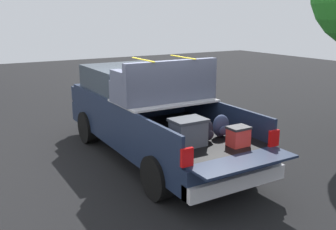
% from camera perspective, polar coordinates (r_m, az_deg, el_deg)
% --- Properties ---
extents(ground_plane, '(40.00, 40.00, 0.00)m').
position_cam_1_polar(ground_plane, '(8.48, -2.09, -6.33)').
color(ground_plane, black).
extents(pickup_truck, '(6.05, 2.06, 2.23)m').
position_cam_1_polar(pickup_truck, '(8.49, -3.32, 0.47)').
color(pickup_truck, '#162138').
rests_on(pickup_truck, ground_plane).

